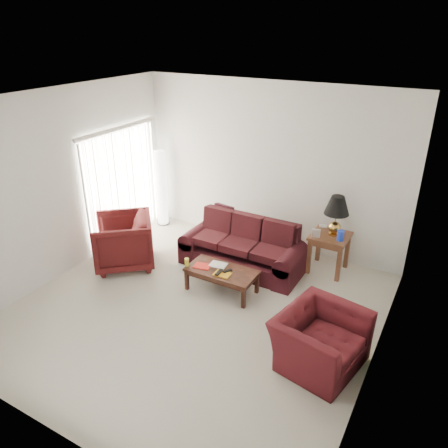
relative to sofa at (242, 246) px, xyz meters
name	(u,v)px	position (x,y,z in m)	size (l,w,h in m)	color
floor	(196,309)	(-0.03, -1.42, -0.42)	(5.00, 5.00, 0.00)	beige
blinds	(123,186)	(-2.45, -0.12, 0.66)	(0.10, 2.00, 2.16)	silver
sofa	(242,246)	(0.00, 0.00, 0.00)	(2.07, 0.89, 0.85)	black
throw_pillow	(223,215)	(-0.64, 0.48, 0.24)	(0.38, 0.11, 0.38)	black
end_table	(328,253)	(1.31, 0.64, -0.09)	(0.61, 0.61, 0.67)	#59261E
table_lamp	(336,216)	(1.35, 0.68, 0.58)	(0.40, 0.40, 0.68)	#AE7E36
clock	(316,233)	(1.12, 0.46, 0.31)	(0.13, 0.05, 0.13)	silver
blue_canister	(340,236)	(1.50, 0.52, 0.33)	(0.11, 0.11, 0.17)	#1932A5
picture_frame	(323,226)	(1.14, 0.76, 0.32)	(0.12, 0.02, 0.15)	silver
floor_lamp	(161,188)	(-2.26, 0.78, 0.37)	(0.26, 0.26, 1.59)	white
armchair_left	(123,241)	(-1.82, -0.91, 0.02)	(0.96, 0.98, 0.90)	#3A0D0E
armchair_right	(320,340)	(1.89, -1.58, -0.08)	(1.06, 0.93, 0.69)	#400E13
coffee_table	(222,280)	(0.06, -0.80, -0.23)	(1.09, 0.55, 0.38)	black
magazine_red	(202,266)	(-0.25, -0.86, -0.03)	(0.26, 0.20, 0.01)	red
magazine_white	(218,265)	(-0.05, -0.70, -0.03)	(0.26, 0.20, 0.01)	white
magazine_orange	(222,274)	(0.14, -0.91, -0.03)	(0.25, 0.19, 0.01)	#F3A81C
remote_a	(219,272)	(0.09, -0.92, -0.01)	(0.05, 0.18, 0.02)	black
remote_b	(227,271)	(0.18, -0.82, -0.01)	(0.04, 0.15, 0.02)	black
yellow_glass	(187,262)	(-0.48, -0.95, 0.02)	(0.07, 0.07, 0.12)	gold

